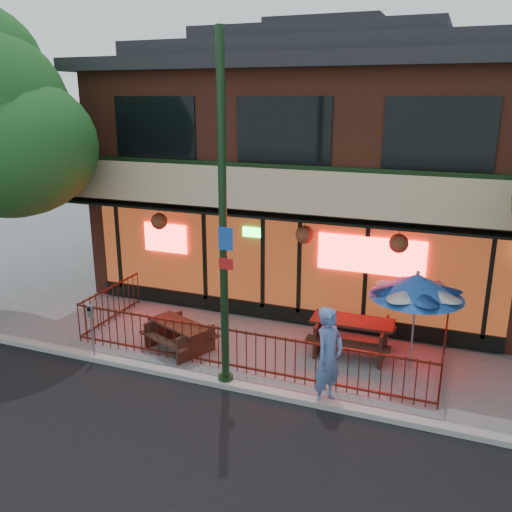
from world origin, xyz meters
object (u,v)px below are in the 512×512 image
(patio_umbrella, at_px, (417,286))
(pedestrian, at_px, (329,357))
(picnic_table_left, at_px, (179,332))
(street_light, at_px, (223,239))
(picnic_table_right, at_px, (352,331))
(parking_meter_near, at_px, (91,323))

(patio_umbrella, height_order, pedestrian, patio_umbrella)
(picnic_table_left, height_order, pedestrian, pedestrian)
(street_light, height_order, picnic_table_left, street_light)
(picnic_table_right, xyz_separation_m, patio_umbrella, (1.38, -0.34, 1.41))
(picnic_table_right, bearing_deg, picnic_table_left, -160.68)
(picnic_table_right, xyz_separation_m, parking_meter_near, (-5.40, -2.53, 0.37))
(picnic_table_right, xyz_separation_m, pedestrian, (0.02, -2.39, 0.47))
(picnic_table_right, relative_size, pedestrian, 0.96)
(picnic_table_left, distance_m, pedestrian, 4.03)
(patio_umbrella, relative_size, pedestrian, 1.14)
(patio_umbrella, distance_m, pedestrian, 2.64)
(picnic_table_left, bearing_deg, patio_umbrella, 10.94)
(street_light, distance_m, pedestrian, 3.04)
(picnic_table_left, bearing_deg, picnic_table_right, 19.32)
(street_light, bearing_deg, picnic_table_right, 48.85)
(picnic_table_left, bearing_deg, street_light, -33.01)
(picnic_table_left, bearing_deg, parking_meter_near, -143.02)
(street_light, height_order, patio_umbrella, street_light)
(street_light, distance_m, patio_umbrella, 4.28)
(picnic_table_left, height_order, picnic_table_right, picnic_table_right)
(picnic_table_left, distance_m, parking_meter_near, 2.02)
(picnic_table_left, height_order, patio_umbrella, patio_umbrella)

